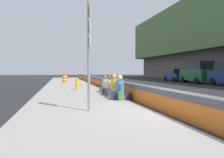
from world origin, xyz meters
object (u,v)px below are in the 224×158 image
(fire_hydrant, at_px, (77,83))
(seated_person_foreground, at_px, (120,91))
(route_sign_post, at_px, (89,48))
(seated_person_rear, at_px, (110,88))
(parked_car_fourth, at_px, (197,72))
(seated_person_middle, at_px, (114,89))
(seated_person_far, at_px, (105,87))
(backpack, at_px, (121,96))
(parked_car_midline, at_px, (176,75))
(construction_barrel, at_px, (65,78))

(fire_hydrant, distance_m, seated_person_foreground, 6.18)
(route_sign_post, height_order, seated_person_rear, route_sign_post)
(route_sign_post, height_order, parked_car_fourth, route_sign_post)
(route_sign_post, xyz_separation_m, parked_car_fourth, (17.48, -14.76, -0.88))
(fire_hydrant, xyz_separation_m, seated_person_middle, (-4.70, -1.60, -0.09))
(route_sign_post, height_order, seated_person_foreground, route_sign_post)
(seated_person_far, distance_m, parked_car_fourth, 16.78)
(backpack, bearing_deg, fire_hydrant, 13.07)
(fire_hydrant, distance_m, parked_car_midline, 20.45)
(parked_car_fourth, bearing_deg, seated_person_far, 129.45)
(fire_hydrant, xyz_separation_m, seated_person_far, (-2.14, -1.60, -0.12))
(seated_person_far, bearing_deg, seated_person_middle, -179.97)
(route_sign_post, height_order, backpack, route_sign_post)
(seated_person_rear, distance_m, construction_barrel, 14.34)
(fire_hydrant, xyz_separation_m, seated_person_foreground, (-5.97, -1.58, -0.09))
(seated_person_rear, xyz_separation_m, seated_person_far, (1.38, -0.01, -0.01))
(seated_person_middle, bearing_deg, seated_person_rear, 0.78)
(fire_hydrant, height_order, seated_person_far, seated_person_far)
(construction_barrel, relative_size, parked_car_midline, 0.21)
(parked_car_midline, bearing_deg, seated_person_far, 141.35)
(route_sign_post, bearing_deg, construction_barrel, 1.36)
(seated_person_far, bearing_deg, parked_car_fourth, -50.55)
(seated_person_foreground, relative_size, parked_car_midline, 0.25)
(route_sign_post, relative_size, seated_person_rear, 3.38)
(parked_car_midline, bearing_deg, seated_person_middle, 145.35)
(seated_person_far, height_order, construction_barrel, seated_person_far)
(construction_barrel, xyz_separation_m, parked_car_midline, (3.59, -15.37, 0.24))
(seated_person_rear, relative_size, parked_car_midline, 0.23)
(route_sign_post, distance_m, fire_hydrant, 9.12)
(fire_hydrant, height_order, seated_person_rear, seated_person_rear)
(parked_car_fourth, relative_size, parked_car_midline, 1.14)
(construction_barrel, bearing_deg, seated_person_foreground, -172.24)
(seated_person_middle, distance_m, seated_person_rear, 1.18)
(seated_person_foreground, height_order, parked_car_fourth, parked_car_fourth)
(seated_person_rear, relative_size, parked_car_fourth, 0.21)
(seated_person_rear, height_order, parked_car_fourth, parked_car_fourth)
(fire_hydrant, distance_m, backpack, 6.65)
(fire_hydrant, bearing_deg, parked_car_fourth, -59.66)
(seated_person_middle, relative_size, parked_car_fourth, 0.22)
(seated_person_far, bearing_deg, seated_person_rear, 179.39)
(seated_person_far, xyz_separation_m, construction_barrel, (12.77, 2.28, 0.15))
(seated_person_foreground, bearing_deg, seated_person_middle, -0.76)
(route_sign_post, bearing_deg, seated_person_foreground, -30.96)
(seated_person_foreground, bearing_deg, backpack, 170.97)
(seated_person_foreground, distance_m, seated_person_middle, 1.26)
(route_sign_post, distance_m, parked_car_fourth, 22.89)
(seated_person_middle, bearing_deg, parked_car_fourth, -44.40)
(fire_hydrant, xyz_separation_m, construction_barrel, (10.64, 0.68, 0.03))
(seated_person_middle, xyz_separation_m, backpack, (-1.77, 0.10, -0.17))
(construction_barrel, bearing_deg, backpack, -172.73)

